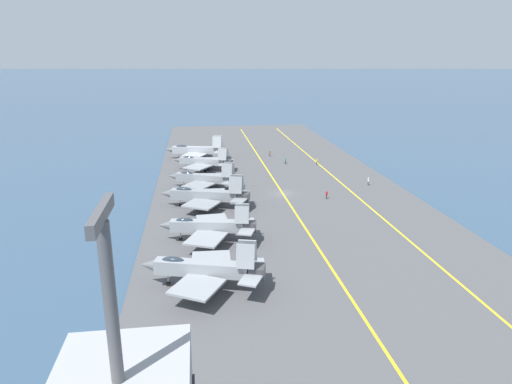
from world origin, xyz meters
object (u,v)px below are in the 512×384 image
(parked_jet_fourth, at_px, (204,178))
(crew_brown_vest, at_px, (270,153))
(parked_jet_second, at_px, (209,226))
(crew_white_vest, at_px, (368,181))
(parked_jet_fifth, at_px, (204,162))
(parked_jet_third, at_px, (206,195))
(crew_yellow_vest, at_px, (317,161))
(crew_green_vest, at_px, (285,161))
(parked_jet_nearest, at_px, (204,269))
(crew_red_vest, at_px, (327,194))
(parked_jet_sixth, at_px, (197,150))

(parked_jet_fourth, bearing_deg, crew_brown_vest, -32.17)
(parked_jet_second, distance_m, crew_white_vest, 45.56)
(parked_jet_second, bearing_deg, parked_jet_fifth, -0.23)
(parked_jet_third, relative_size, crew_white_vest, 9.66)
(crew_yellow_vest, bearing_deg, crew_green_vest, 76.03)
(crew_yellow_vest, distance_m, crew_green_vest, 8.29)
(parked_jet_fourth, relative_size, crew_brown_vest, 9.29)
(parked_jet_fourth, xyz_separation_m, crew_brown_vest, (30.72, -19.32, -1.35))
(parked_jet_fourth, bearing_deg, parked_jet_nearest, 178.56)
(parked_jet_second, height_order, crew_red_vest, parked_jet_second)
(crew_green_vest, bearing_deg, parked_jet_third, 146.97)
(parked_jet_sixth, xyz_separation_m, crew_red_vest, (-40.63, -25.61, -1.61))
(parked_jet_fifth, distance_m, crew_green_vest, 22.40)
(parked_jet_fourth, xyz_separation_m, parked_jet_fifth, (15.93, -0.19, 0.11))
(parked_jet_fifth, height_order, crew_yellow_vest, parked_jet_fifth)
(crew_red_vest, distance_m, crew_white_vest, 14.84)
(parked_jet_fifth, relative_size, crew_green_vest, 9.55)
(parked_jet_second, bearing_deg, crew_green_vest, -23.55)
(parked_jet_third, xyz_separation_m, crew_white_vest, (10.97, -36.30, -1.49))
(crew_red_vest, xyz_separation_m, crew_green_vest, (31.58, 2.22, -0.06))
(crew_brown_vest, relative_size, crew_green_vest, 1.06)
(crew_brown_vest, bearing_deg, parked_jet_fifth, 127.71)
(parked_jet_second, relative_size, parked_jet_fifth, 0.98)
(parked_jet_sixth, bearing_deg, parked_jet_second, -178.65)
(parked_jet_third, bearing_deg, parked_jet_fourth, -0.15)
(parked_jet_nearest, height_order, parked_jet_fifth, parked_jet_nearest)
(parked_jet_third, xyz_separation_m, crew_green_vest, (33.88, -22.03, -1.58))
(parked_jet_second, xyz_separation_m, parked_jet_sixth, (59.51, 1.40, 0.03))
(parked_jet_second, height_order, crew_green_vest, parked_jet_second)
(parked_jet_second, relative_size, parked_jet_sixth, 0.89)
(parked_jet_nearest, xyz_separation_m, crew_brown_vest, (75.33, -20.44, -1.77))
(crew_green_vest, bearing_deg, parked_jet_nearest, 160.54)
(crew_green_vest, bearing_deg, parked_jet_sixth, 68.85)
(parked_jet_sixth, xyz_separation_m, crew_white_vest, (-31.97, -37.66, -1.58))
(parked_jet_fifth, relative_size, parked_jet_sixth, 0.91)
(parked_jet_nearest, distance_m, crew_yellow_vest, 70.71)
(parked_jet_nearest, relative_size, crew_white_vest, 8.82)
(parked_jet_nearest, bearing_deg, crew_red_vest, -36.80)
(parked_jet_fourth, relative_size, crew_white_vest, 8.99)
(crew_green_vest, bearing_deg, crew_brown_vest, 15.15)
(parked_jet_nearest, relative_size, crew_brown_vest, 9.11)
(crew_green_vest, bearing_deg, parked_jet_second, 156.45)
(parked_jet_nearest, height_order, parked_jet_third, parked_jet_nearest)
(crew_brown_vest, height_order, crew_green_vest, crew_brown_vest)
(crew_yellow_vest, xyz_separation_m, crew_brown_vest, (11.88, 10.72, 0.02))
(parked_jet_fifth, height_order, crew_green_vest, parked_jet_fifth)
(parked_jet_fourth, bearing_deg, crew_yellow_vest, -57.92)
(crew_yellow_vest, bearing_deg, parked_jet_second, 148.21)
(parked_jet_fourth, relative_size, crew_green_vest, 9.86)
(crew_white_vest, bearing_deg, crew_green_vest, 31.91)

